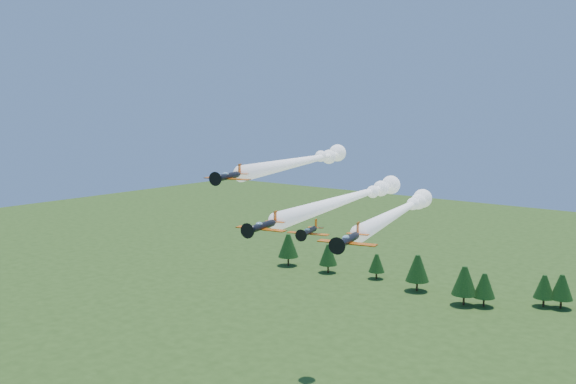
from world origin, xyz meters
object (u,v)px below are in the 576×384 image
Objects in this scene: plane_right at (401,210)px; plane_lead at (352,197)px; plane_left at (306,161)px; plane_slot at (309,231)px.

plane_lead is at bearing -150.26° from plane_right.
plane_lead is 9.06m from plane_right.
plane_left is 21.32m from plane_right.
plane_right is at bearing -10.22° from plane_left.
plane_right is 6.65× the size of plane_slot.
plane_right is at bearing 33.07° from plane_lead.
plane_left is at bearing 151.42° from plane_lead.
plane_left is at bearing 111.61° from plane_slot.
plane_right is (19.79, 1.55, -7.77)m from plane_left.
plane_right is at bearing 60.47° from plane_slot.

